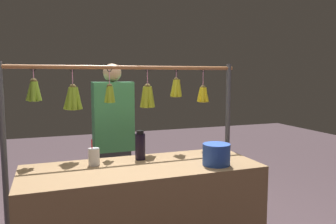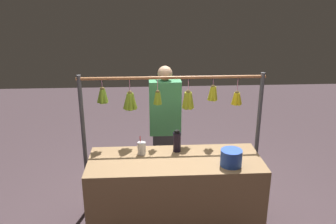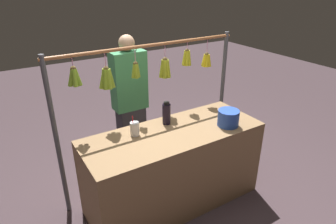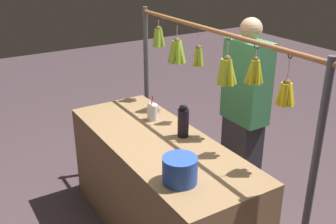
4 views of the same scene
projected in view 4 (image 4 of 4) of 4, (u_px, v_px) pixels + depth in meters
name	position (u px, v px, depth m)	size (l,w,h in m)	color
market_counter	(159.00, 189.00, 2.96)	(1.71, 0.66, 0.81)	olive
display_rack	(208.00, 83.00, 2.90)	(1.98, 0.14, 1.57)	#4C4C51
water_bottle	(183.00, 122.00, 2.82)	(0.08, 0.08, 0.23)	black
blue_bucket	(180.00, 170.00, 2.29)	(0.20, 0.20, 0.16)	#274BAD
drink_cup	(152.00, 112.00, 3.10)	(0.08, 0.08, 0.19)	silver
vendor_person	(244.00, 117.00, 3.26)	(0.37, 0.20, 1.58)	#2D2D38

